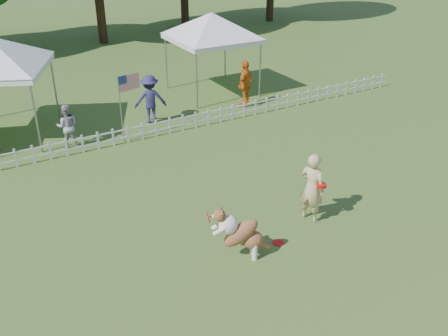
# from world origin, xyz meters

# --- Properties ---
(ground) EXTENTS (120.00, 120.00, 0.00)m
(ground) POSITION_xyz_m (0.00, 0.00, 0.00)
(ground) COLOR #2F5B1C
(ground) RESTS_ON ground
(picket_fence) EXTENTS (22.00, 0.08, 0.60)m
(picket_fence) POSITION_xyz_m (0.00, 7.00, 0.30)
(picket_fence) COLOR silver
(picket_fence) RESTS_ON ground
(handler) EXTENTS (0.61, 0.75, 1.78)m
(handler) POSITION_xyz_m (1.49, 0.40, 0.89)
(handler) COLOR tan
(handler) RESTS_ON ground
(dog) EXTENTS (1.33, 0.84, 1.31)m
(dog) POSITION_xyz_m (-0.79, -0.07, 0.65)
(dog) COLOR brown
(dog) RESTS_ON ground
(frisbee_on_turf) EXTENTS (0.29, 0.29, 0.02)m
(frisbee_on_turf) POSITION_xyz_m (0.23, -0.05, 0.01)
(frisbee_on_turf) COLOR red
(frisbee_on_turf) RESTS_ON ground
(canopy_tent_right) EXTENTS (3.13, 3.13, 3.19)m
(canopy_tent_right) POSITION_xyz_m (4.13, 10.08, 1.60)
(canopy_tent_right) COLOR white
(canopy_tent_right) RESTS_ON ground
(flag_pole) EXTENTS (0.85, 0.32, 2.25)m
(flag_pole) POSITION_xyz_m (-0.85, 7.17, 1.12)
(flag_pole) COLOR gray
(flag_pole) RESTS_ON ground
(spectator_a) EXTENTS (0.84, 0.74, 1.44)m
(spectator_a) POSITION_xyz_m (-2.49, 7.67, 0.72)
(spectator_a) COLOR #9E9FA4
(spectator_a) RESTS_ON ground
(spectator_b) EXTENTS (1.27, 0.94, 1.75)m
(spectator_b) POSITION_xyz_m (0.61, 8.27, 0.88)
(spectator_b) COLOR #2A2651
(spectator_b) RESTS_ON ground
(spectator_c) EXTENTS (1.13, 0.94, 1.80)m
(spectator_c) POSITION_xyz_m (4.43, 8.01, 0.90)
(spectator_c) COLOR orange
(spectator_c) RESTS_ON ground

